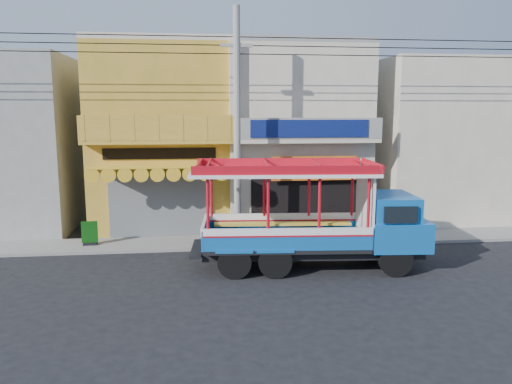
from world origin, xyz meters
TOP-DOWN VIEW (x-y plane):
  - ground at (0.00, 0.00)m, footprint 90.00×90.00m
  - sidewalk at (0.00, 4.00)m, footprint 30.00×2.00m
  - shophouse_left at (-4.00, 7.96)m, footprint 6.00×7.50m
  - shophouse_right at (2.00, 7.96)m, footprint 6.00×6.75m
  - party_pilaster at (-1.00, 4.85)m, footprint 0.35×0.30m
  - filler_building_left at (-11.00, 8.00)m, footprint 6.00×6.00m
  - filler_building_right at (9.00, 8.00)m, footprint 6.00×6.00m
  - utility_pole at (-0.85, 3.30)m, footprint 28.00×0.26m
  - songthaew_truck at (1.78, 0.53)m, footprint 7.89×3.07m
  - green_sign at (-6.68, 3.95)m, footprint 0.61×0.31m
  - potted_plant_a at (3.38, 4.26)m, footprint 1.22×1.26m
  - potted_plant_b at (3.53, 3.52)m, footprint 0.65×0.63m
  - potted_plant_c at (3.78, 4.50)m, footprint 0.64×0.64m

SIDE VIEW (x-z plane):
  - ground at x=0.00m, z-range 0.00..0.00m
  - sidewalk at x=0.00m, z-range 0.00..0.12m
  - green_sign at x=-6.68m, z-range 0.05..0.98m
  - potted_plant_b at x=3.53m, z-range 0.12..1.04m
  - potted_plant_c at x=3.78m, z-range 0.12..1.06m
  - potted_plant_a at x=3.38m, z-range 0.12..1.19m
  - songthaew_truck at x=1.78m, z-range -0.06..3.54m
  - filler_building_left at x=-11.00m, z-range 0.00..7.60m
  - filler_building_right at x=9.00m, z-range 0.00..7.60m
  - party_pilaster at x=-1.00m, z-range 0.00..8.00m
  - shophouse_right at x=2.00m, z-range -0.01..8.23m
  - shophouse_left at x=-4.00m, z-range -0.01..8.23m
  - utility_pole at x=-0.85m, z-range 0.53..9.53m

